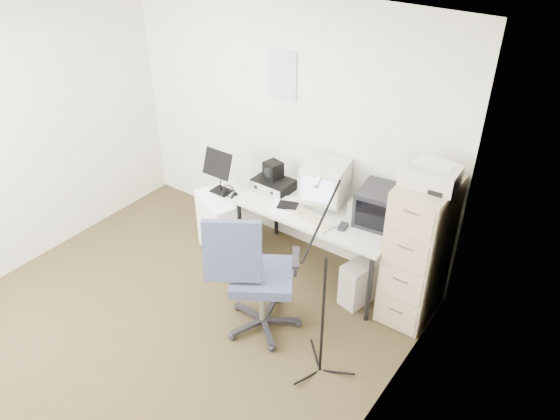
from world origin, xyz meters
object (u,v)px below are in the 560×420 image
Objects in this scene: desk at (318,241)px; office_chair at (262,275)px; filing_cabinet at (418,251)px; side_cart at (226,224)px.

desk is 0.90m from office_chair.
filing_cabinet reaches higher than side_cart.
filing_cabinet is 1.31m from office_chair.
office_chair is at bearing -10.28° from side_cart.
office_chair is at bearing -135.91° from filing_cabinet.
filing_cabinet is at bearing 31.73° from side_cart.
side_cart is at bearing -166.55° from desk.
filing_cabinet is 1.94m from side_cart.
filing_cabinet is 0.87× the size of desk.
filing_cabinet reaches higher than desk.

